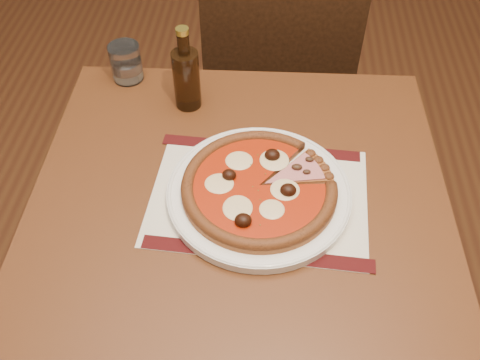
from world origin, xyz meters
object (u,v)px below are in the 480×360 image
at_px(pizza, 259,186).
at_px(water_glass, 126,63).
at_px(table, 239,230).
at_px(plate, 259,193).
at_px(chair_far, 277,79).
at_px(bottle, 186,77).

xyz_separation_m(pizza, water_glass, (-0.33, 0.35, 0.01)).
distance_m(table, pizza, 0.14).
relative_size(table, water_glass, 9.36).
distance_m(plate, water_glass, 0.48).
relative_size(chair_far, plate, 2.58).
bearing_deg(chair_far, pizza, 85.40).
relative_size(plate, bottle, 1.79).
xyz_separation_m(table, plate, (0.04, 0.01, 0.11)).
xyz_separation_m(table, chair_far, (0.07, 0.69, -0.13)).
bearing_deg(table, bottle, 116.52).
bearing_deg(bottle, water_glass, 151.36).
relative_size(table, chair_far, 0.91).
relative_size(water_glass, bottle, 0.45).
relative_size(table, bottle, 4.22).
distance_m(table, bottle, 0.35).
bearing_deg(water_glass, pizza, -46.78).
xyz_separation_m(plate, bottle, (-0.17, 0.26, 0.07)).
height_order(chair_far, bottle, bottle).
distance_m(pizza, bottle, 0.32).
relative_size(chair_far, pizza, 3.07).
distance_m(plate, pizza, 0.02).
bearing_deg(chair_far, water_glass, 40.98).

